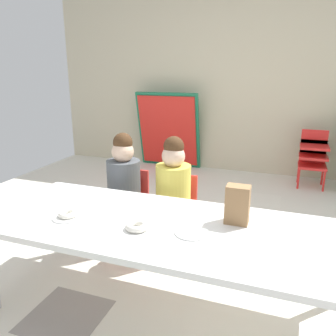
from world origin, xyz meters
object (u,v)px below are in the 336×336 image
seated_child_middle_seat (174,185)px  folded_activity_table (168,131)px  seated_child_near_camera (124,179)px  craft_table (163,230)px  kid_chair_red_stack (313,155)px  paper_plate_near_edge (68,217)px  donut_powdered_on_plate (68,214)px  paper_bag_brown (237,205)px  paper_plate_center_table (192,233)px  donut_powdered_loose (137,226)px

seated_child_middle_seat → folded_activity_table: folded_activity_table is taller
seated_child_near_camera → folded_activity_table: size_ratio=0.84×
craft_table → kid_chair_red_stack: (0.92, 2.70, -0.12)m
kid_chair_red_stack → paper_plate_near_edge: (-1.47, -2.81, 0.16)m
craft_table → donut_powdered_on_plate: 0.56m
craft_table → kid_chair_red_stack: bearing=71.2°
craft_table → paper_bag_brown: 0.44m
paper_bag_brown → donut_powdered_on_plate: paper_bag_brown is taller
craft_table → paper_plate_center_table: 0.20m
folded_activity_table → donut_powdered_loose: bearing=-73.3°
paper_plate_center_table → donut_powdered_on_plate: donut_powdered_on_plate is taller
donut_powdered_loose → folded_activity_table: bearing=106.7°
folded_activity_table → seated_child_middle_seat: bearing=-69.3°
seated_child_near_camera → paper_plate_near_edge: size_ratio=5.10×
paper_plate_center_table → donut_powdered_loose: (-0.29, -0.05, 0.01)m
seated_child_near_camera → donut_powdered_loose: size_ratio=7.20×
folded_activity_table → donut_powdered_on_plate: size_ratio=9.92×
seated_child_near_camera → paper_plate_near_edge: 0.75m
paper_bag_brown → seated_child_near_camera: bearing=153.0°
craft_table → paper_plate_center_table: size_ratio=11.36×
paper_plate_near_edge → donut_powdered_loose: 0.44m
paper_plate_near_edge → folded_activity_table: bearing=98.7°
paper_plate_center_table → donut_powdered_on_plate: (-0.73, -0.06, 0.02)m
paper_plate_near_edge → seated_child_middle_seat: bearing=62.3°
paper_bag_brown → donut_powdered_on_plate: 0.97m
seated_child_near_camera → craft_table: bearing=-48.5°
paper_plate_center_table → donut_powdered_on_plate: bearing=-175.7°
seated_child_near_camera → kid_chair_red_stack: 2.54m
kid_chair_red_stack → folded_activity_table: bearing=174.2°
seated_child_middle_seat → paper_bag_brown: size_ratio=4.17×
folded_activity_table → donut_powdered_loose: size_ratio=8.53×
paper_plate_center_table → seated_child_middle_seat: bearing=115.9°
paper_plate_center_table → paper_bag_brown: bearing=45.9°
craft_table → paper_plate_near_edge: paper_plate_near_edge is taller
kid_chair_red_stack → donut_powdered_loose: 3.00m
paper_bag_brown → donut_powdered_loose: size_ratio=1.73×
seated_child_middle_seat → kid_chair_red_stack: bearing=62.5°
kid_chair_red_stack → paper_plate_near_edge: 3.17m
donut_powdered_loose → paper_plate_near_edge: bearing=-179.9°
seated_child_near_camera → paper_plate_center_table: seated_child_near_camera is taller
seated_child_near_camera → paper_bag_brown: 1.07m
paper_plate_near_edge → paper_plate_center_table: size_ratio=1.00×
craft_table → paper_plate_near_edge: size_ratio=11.36×
seated_child_near_camera → paper_plate_center_table: bearing=-42.9°
craft_table → seated_child_near_camera: bearing=131.5°
seated_child_middle_seat → paper_plate_center_table: size_ratio=5.10×
seated_child_near_camera → paper_plate_near_edge: bearing=-88.8°
kid_chair_red_stack → donut_powdered_loose: bearing=-110.1°
paper_bag_brown → paper_plate_near_edge: 0.97m
folded_activity_table → paper_bag_brown: folded_activity_table is taller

